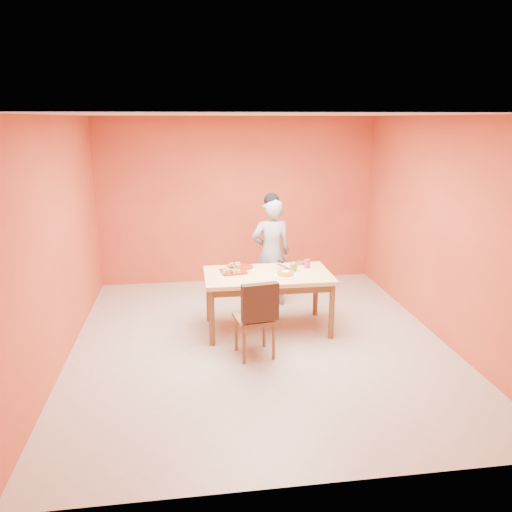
{
  "coord_description": "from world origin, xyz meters",
  "views": [
    {
      "loc": [
        -0.82,
        -5.57,
        2.67
      ],
      "look_at": [
        -0.0,
        0.3,
        1.02
      ],
      "focal_mm": 35.0,
      "sensor_mm": 36.0,
      "label": 1
    }
  ],
  "objects": [
    {
      "name": "magenta_glass",
      "position": [
        0.71,
        0.57,
        0.82
      ],
      "size": [
        0.09,
        0.09,
        0.11
      ],
      "primitive_type": "cylinder",
      "rotation": [
        0.0,
        0.0,
        -0.24
      ],
      "color": "#C51D66",
      "rests_on": "dining_table"
    },
    {
      "name": "pastry_platter",
      "position": [
        -0.27,
        0.51,
        0.77
      ],
      "size": [
        0.36,
        0.36,
        0.02
      ],
      "primitive_type": "cube",
      "rotation": [
        0.0,
        0.0,
        0.19
      ],
      "color": "maroon",
      "rests_on": "dining_table"
    },
    {
      "name": "wall_left",
      "position": [
        -2.25,
        0.0,
        1.35
      ],
      "size": [
        0.0,
        5.0,
        5.0
      ],
      "primitive_type": "plane",
      "rotation": [
        1.57,
        0.0,
        1.57
      ],
      "color": "#D15330",
      "rests_on": "floor"
    },
    {
      "name": "dining_table",
      "position": [
        0.16,
        0.39,
        0.67
      ],
      "size": [
        1.6,
        0.9,
        0.76
      ],
      "color": "#EBD17B",
      "rests_on": "floor"
    },
    {
      "name": "checker_tin",
      "position": [
        0.67,
        0.74,
        0.78
      ],
      "size": [
        0.14,
        0.14,
        0.03
      ],
      "primitive_type": "cylinder",
      "rotation": [
        0.0,
        0.0,
        -0.33
      ],
      "color": "#36220E",
      "rests_on": "dining_table"
    },
    {
      "name": "egg_ornament",
      "position": [
        0.51,
        0.46,
        0.82
      ],
      "size": [
        0.11,
        0.09,
        0.12
      ],
      "primitive_type": "ellipsoid",
      "rotation": [
        0.0,
        0.0,
        -0.15
      ],
      "color": "olive",
      "rests_on": "dining_table"
    },
    {
      "name": "pastry_pile",
      "position": [
        -0.27,
        0.51,
        0.82
      ],
      "size": [
        0.27,
        0.27,
        0.09
      ],
      "primitive_type": null,
      "color": "tan",
      "rests_on": "pastry_platter"
    },
    {
      "name": "wall_right",
      "position": [
        2.25,
        0.0,
        1.35
      ],
      "size": [
        0.0,
        5.0,
        5.0
      ],
      "primitive_type": "plane",
      "rotation": [
        1.57,
        0.0,
        -1.57
      ],
      "color": "#D15330",
      "rests_on": "floor"
    },
    {
      "name": "cake_server",
      "position": [
        0.37,
        0.44,
        0.83
      ],
      "size": [
        0.15,
        0.28,
        0.01
      ],
      "primitive_type": "cube",
      "rotation": [
        0.0,
        0.0,
        0.35
      ],
      "color": "silver",
      "rests_on": "sponge_cake"
    },
    {
      "name": "white_cake_plate",
      "position": [
        0.36,
        0.26,
        0.77
      ],
      "size": [
        0.32,
        0.32,
        0.01
      ],
      "primitive_type": "cylinder",
      "rotation": [
        0.0,
        0.0,
        0.08
      ],
      "color": "white",
      "rests_on": "dining_table"
    },
    {
      "name": "red_dinner_plate",
      "position": [
        -0.13,
        0.7,
        0.77
      ],
      "size": [
        0.34,
        0.34,
        0.02
      ],
      "primitive_type": "cylinder",
      "rotation": [
        0.0,
        0.0,
        -0.24
      ],
      "color": "maroon",
      "rests_on": "dining_table"
    },
    {
      "name": "wall_back",
      "position": [
        0.0,
        2.5,
        1.35
      ],
      "size": [
        4.5,
        0.0,
        4.5
      ],
      "primitive_type": "plane",
      "rotation": [
        1.57,
        0.0,
        0.0
      ],
      "color": "#D15330",
      "rests_on": "floor"
    },
    {
      "name": "dining_chair",
      "position": [
        -0.11,
        -0.34,
        0.49
      ],
      "size": [
        0.5,
        0.56,
        0.94
      ],
      "rotation": [
        0.0,
        0.0,
        0.16
      ],
      "color": "brown",
      "rests_on": "floor"
    },
    {
      "name": "sponge_cake",
      "position": [
        0.36,
        0.26,
        0.8
      ],
      "size": [
        0.25,
        0.25,
        0.05
      ],
      "primitive_type": "cylinder",
      "rotation": [
        0.0,
        0.0,
        0.2
      ],
      "color": "gold",
      "rests_on": "white_cake_plate"
    },
    {
      "name": "ceiling",
      "position": [
        0.0,
        0.0,
        2.7
      ],
      "size": [
        5.0,
        5.0,
        0.0
      ],
      "primitive_type": "plane",
      "rotation": [
        3.14,
        0.0,
        0.0
      ],
      "color": "silver",
      "rests_on": "wall_back"
    },
    {
      "name": "person",
      "position": [
        0.36,
        1.28,
        0.79
      ],
      "size": [
        0.6,
        0.41,
        1.57
      ],
      "primitive_type": "imported",
      "rotation": [
        0.0,
        0.0,
        3.21
      ],
      "color": "gray",
      "rests_on": "floor"
    },
    {
      "name": "floor",
      "position": [
        0.0,
        0.0,
        0.0
      ],
      "size": [
        5.0,
        5.0,
        0.0
      ],
      "primitive_type": "plane",
      "color": "#B8B29D",
      "rests_on": "ground"
    }
  ]
}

